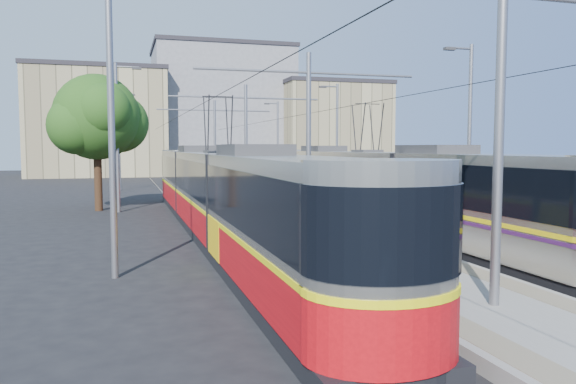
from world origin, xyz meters
name	(u,v)px	position (x,y,z in m)	size (l,w,h in m)	color
ground	(401,276)	(0.00, 0.00, 0.00)	(160.00, 160.00, 0.00)	black
platform	(258,207)	(0.00, 17.00, 0.15)	(4.00, 50.00, 0.30)	gray
tactile_strip_left	(232,205)	(-1.45, 17.00, 0.30)	(0.70, 50.00, 0.01)	gray
tactile_strip_right	(282,204)	(1.45, 17.00, 0.30)	(0.70, 50.00, 0.01)	gray
rails	(258,210)	(0.00, 17.00, 0.02)	(8.71, 70.00, 0.03)	gray
track_arrow	(312,320)	(-3.60, -3.00, 0.01)	(1.20, 5.00, 0.01)	silver
tram_left	(219,193)	(-3.60, 8.49, 1.71)	(2.43, 31.18, 5.50)	black
tram_right	(367,183)	(3.60, 10.23, 1.86)	(2.43, 29.45, 5.50)	black
catenary	(270,127)	(0.00, 14.15, 4.52)	(9.20, 70.00, 7.00)	gray
street_lamps	(243,137)	(0.00, 21.00, 4.18)	(15.18, 38.22, 8.00)	gray
shelter	(272,181)	(0.80, 16.85, 1.63)	(1.07, 1.33, 2.54)	black
tree	(102,119)	(-8.26, 19.25, 5.08)	(5.17, 4.78, 7.51)	#382314
building_left	(99,122)	(-10.00, 60.00, 6.59)	(16.32, 12.24, 13.17)	tan
building_centre	(221,111)	(6.00, 64.00, 8.56)	(18.36, 14.28, 17.10)	gray
building_right	(331,128)	(20.00, 58.00, 6.13)	(14.28, 10.20, 12.25)	tan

